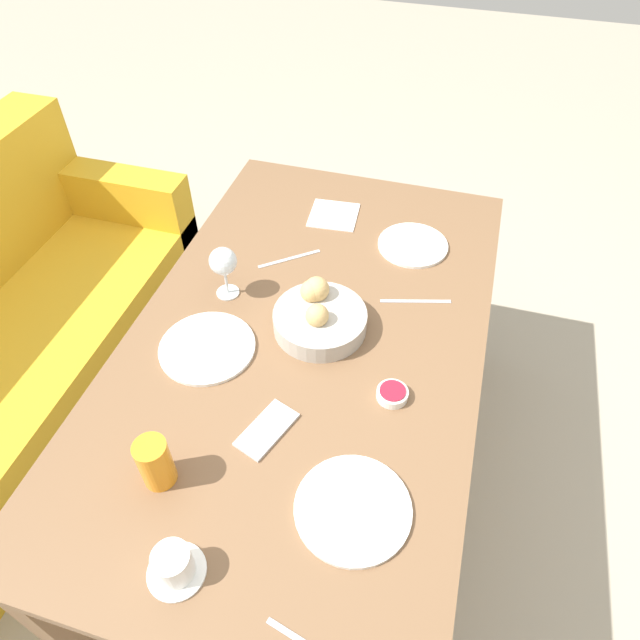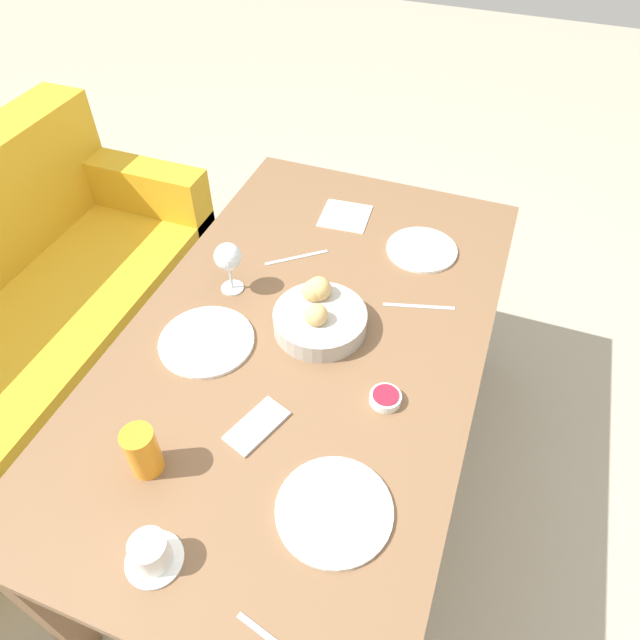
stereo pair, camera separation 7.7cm
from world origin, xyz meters
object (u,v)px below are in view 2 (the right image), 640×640
object	(u,v)px
bread_basket	(319,316)
plate_far_center	(207,341)
cell_phone	(258,426)
juice_glass	(143,451)
napkin	(345,216)
coffee_cup	(151,553)
knife_silver	(297,258)
spoon_coffee	(271,640)
jam_bowl_berry	(385,398)
plate_near_right	(422,250)
fork_silver	(419,306)
plate_near_left	(334,510)
wine_glass	(228,258)

from	to	relation	value
bread_basket	plate_far_center	world-z (taller)	bread_basket
plate_far_center	cell_phone	bearing A→B (deg)	-128.87
juice_glass	napkin	xyz separation A→B (m)	(1.00, -0.11, -0.06)
bread_basket	cell_phone	distance (m)	0.35
coffee_cup	knife_silver	size ratio (longest dim) A/B	0.71
spoon_coffee	cell_phone	size ratio (longest dim) A/B	0.87
plate_far_center	jam_bowl_berry	bearing A→B (deg)	-92.09
plate_near_right	jam_bowl_berry	size ratio (longest dim) A/B	2.83
coffee_cup	fork_silver	world-z (taller)	coffee_cup
plate_near_left	fork_silver	world-z (taller)	plate_near_left
coffee_cup	plate_near_right	bearing A→B (deg)	-13.61
napkin	fork_silver	bearing A→B (deg)	-135.02
jam_bowl_berry	spoon_coffee	xyz separation A→B (m)	(-0.56, 0.05, -0.01)
jam_bowl_berry	wine_glass	bearing A→B (deg)	66.34
jam_bowl_berry	napkin	distance (m)	0.73
plate_near_right	fork_silver	world-z (taller)	plate_near_right
knife_silver	juice_glass	bearing A→B (deg)	177.09
spoon_coffee	juice_glass	bearing A→B (deg)	60.46
jam_bowl_berry	napkin	bearing A→B (deg)	26.02
bread_basket	plate_near_right	world-z (taller)	bread_basket
cell_phone	jam_bowl_berry	bearing A→B (deg)	-55.72
bread_basket	cell_phone	bearing A→B (deg)	176.86
cell_phone	napkin	bearing A→B (deg)	4.95
jam_bowl_berry	cell_phone	distance (m)	0.30
napkin	plate_near_right	bearing A→B (deg)	-107.21
plate_near_right	spoon_coffee	distance (m)	1.14
plate_near_right	napkin	bearing A→B (deg)	72.79
fork_silver	cell_phone	world-z (taller)	cell_phone
fork_silver	bread_basket	bearing A→B (deg)	124.96
plate_far_center	fork_silver	bearing A→B (deg)	-56.60
plate_near_left	plate_far_center	world-z (taller)	same
coffee_cup	spoon_coffee	distance (m)	0.27
plate_near_left	cell_phone	xyz separation A→B (m)	(0.13, 0.23, -0.00)
bread_basket	juice_glass	size ratio (longest dim) A/B	1.97
bread_basket	plate_near_left	xyz separation A→B (m)	(-0.47, -0.21, -0.03)
plate_near_left	plate_far_center	xyz separation A→B (m)	(0.32, 0.46, 0.00)
jam_bowl_berry	plate_near_right	bearing A→B (deg)	4.79
plate_near_left	fork_silver	xyz separation A→B (m)	(0.64, -0.02, -0.00)
plate_far_center	coffee_cup	xyz separation A→B (m)	(-0.53, -0.17, 0.03)
bread_basket	plate_near_right	size ratio (longest dim) A/B	1.15
plate_near_right	plate_far_center	size ratio (longest dim) A/B	0.87
wine_glass	fork_silver	distance (m)	0.54
plate_near_right	cell_phone	distance (m)	0.77
wine_glass	cell_phone	world-z (taller)	wine_glass
wine_glass	juice_glass	bearing A→B (deg)	-171.83
plate_far_center	spoon_coffee	distance (m)	0.72
plate_near_left	coffee_cup	world-z (taller)	coffee_cup
juice_glass	wine_glass	world-z (taller)	wine_glass
plate_far_center	knife_silver	xyz separation A→B (m)	(0.39, -0.09, -0.00)
plate_far_center	juice_glass	xyz separation A→B (m)	(-0.36, -0.05, 0.06)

